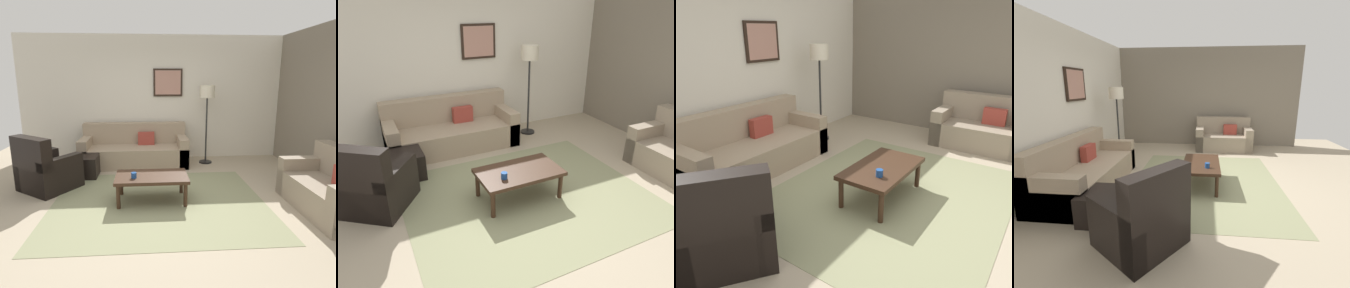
# 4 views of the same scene
# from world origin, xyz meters

# --- Properties ---
(ground_plane) EXTENTS (8.00, 8.00, 0.00)m
(ground_plane) POSITION_xyz_m (0.00, 0.00, 0.00)
(ground_plane) COLOR tan
(rear_partition) EXTENTS (6.00, 0.12, 2.80)m
(rear_partition) POSITION_xyz_m (0.00, 2.60, 1.40)
(rear_partition) COLOR silver
(rear_partition) RESTS_ON ground_plane
(stone_feature_panel) EXTENTS (0.12, 5.20, 2.80)m
(stone_feature_panel) POSITION_xyz_m (3.00, 0.00, 1.40)
(stone_feature_panel) COLOR slate
(stone_feature_panel) RESTS_ON ground_plane
(area_rug) EXTENTS (3.22, 2.65, 0.01)m
(area_rug) POSITION_xyz_m (0.00, 0.00, 0.00)
(area_rug) COLOR gray
(area_rug) RESTS_ON ground_plane
(couch_main) EXTENTS (2.27, 0.92, 0.88)m
(couch_main) POSITION_xyz_m (-0.44, 2.09, 0.30)
(couch_main) COLOR gray
(couch_main) RESTS_ON ground_plane
(couch_loveseat) EXTENTS (0.83, 1.49, 0.88)m
(couch_loveseat) POSITION_xyz_m (2.47, -0.49, 0.30)
(couch_loveseat) COLOR gray
(couch_loveseat) RESTS_ON ground_plane
(armchair_leather) EXTENTS (1.12, 1.12, 0.95)m
(armchair_leather) POSITION_xyz_m (-1.89, 0.64, 0.31)
(armchair_leather) COLOR black
(armchair_leather) RESTS_ON ground_plane
(ottoman) EXTENTS (0.56, 0.56, 0.40)m
(ottoman) POSITION_xyz_m (-1.40, 1.31, 0.20)
(ottoman) COLOR black
(ottoman) RESTS_ON ground_plane
(coffee_table) EXTENTS (1.10, 0.64, 0.41)m
(coffee_table) POSITION_xyz_m (-0.11, 0.07, 0.36)
(coffee_table) COLOR #382316
(coffee_table) RESTS_ON ground_plane
(cup) EXTENTS (0.08, 0.08, 0.08)m
(cup) POSITION_xyz_m (-0.37, -0.04, 0.45)
(cup) COLOR #1E478C
(cup) RESTS_ON coffee_table
(lamp_standing) EXTENTS (0.32, 0.32, 1.71)m
(lamp_standing) POSITION_xyz_m (1.13, 2.03, 1.41)
(lamp_standing) COLOR black
(lamp_standing) RESTS_ON ground_plane
(framed_artwork) EXTENTS (0.66, 0.04, 0.61)m
(framed_artwork) POSITION_xyz_m (0.32, 2.51, 1.76)
(framed_artwork) COLOR black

